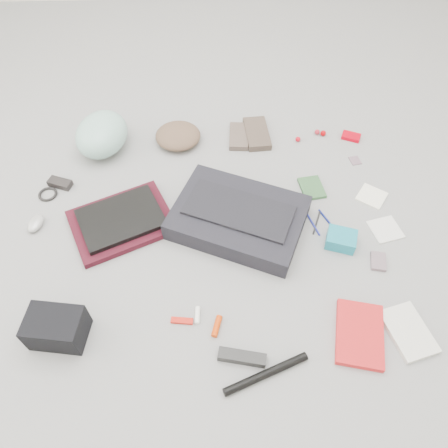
{
  "coord_description": "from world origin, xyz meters",
  "views": [
    {
      "loc": [
        -0.04,
        -1.06,
        1.43
      ],
      "look_at": [
        0.0,
        0.0,
        0.05
      ],
      "focal_mm": 35.0,
      "sensor_mm": 36.0,
      "label": 1
    }
  ],
  "objects_px": {
    "camera_bag": "(57,328)",
    "book_red": "(360,334)",
    "laptop": "(121,218)",
    "bike_helmet": "(102,134)",
    "messenger_bag": "(238,218)",
    "accordion_wallet": "(341,240)"
  },
  "relations": [
    {
      "from": "camera_bag",
      "to": "book_red",
      "type": "relative_size",
      "value": 0.78
    },
    {
      "from": "laptop",
      "to": "book_red",
      "type": "bearing_deg",
      "value": -55.38
    },
    {
      "from": "laptop",
      "to": "bike_helmet",
      "type": "relative_size",
      "value": 1.13
    },
    {
      "from": "messenger_bag",
      "to": "book_red",
      "type": "height_order",
      "value": "messenger_bag"
    },
    {
      "from": "accordion_wallet",
      "to": "book_red",
      "type": "bearing_deg",
      "value": -73.26
    },
    {
      "from": "camera_bag",
      "to": "accordion_wallet",
      "type": "distance_m",
      "value": 1.1
    },
    {
      "from": "bike_helmet",
      "to": "accordion_wallet",
      "type": "height_order",
      "value": "bike_helmet"
    },
    {
      "from": "laptop",
      "to": "book_red",
      "type": "relative_size",
      "value": 1.37
    },
    {
      "from": "laptop",
      "to": "book_red",
      "type": "height_order",
      "value": "laptop"
    },
    {
      "from": "bike_helmet",
      "to": "camera_bag",
      "type": "relative_size",
      "value": 1.54
    },
    {
      "from": "camera_bag",
      "to": "accordion_wallet",
      "type": "relative_size",
      "value": 1.63
    },
    {
      "from": "camera_bag",
      "to": "accordion_wallet",
      "type": "height_order",
      "value": "camera_bag"
    },
    {
      "from": "laptop",
      "to": "camera_bag",
      "type": "height_order",
      "value": "camera_bag"
    },
    {
      "from": "camera_bag",
      "to": "book_red",
      "type": "distance_m",
      "value": 1.03
    },
    {
      "from": "bike_helmet",
      "to": "book_red",
      "type": "relative_size",
      "value": 1.21
    },
    {
      "from": "bike_helmet",
      "to": "camera_bag",
      "type": "xyz_separation_m",
      "value": [
        -0.03,
        -0.94,
        -0.03
      ]
    },
    {
      "from": "book_red",
      "to": "accordion_wallet",
      "type": "height_order",
      "value": "accordion_wallet"
    },
    {
      "from": "bike_helmet",
      "to": "camera_bag",
      "type": "height_order",
      "value": "bike_helmet"
    },
    {
      "from": "messenger_bag",
      "to": "accordion_wallet",
      "type": "xyz_separation_m",
      "value": [
        0.4,
        -0.12,
        -0.01
      ]
    },
    {
      "from": "book_red",
      "to": "accordion_wallet",
      "type": "xyz_separation_m",
      "value": [
        0.01,
        0.39,
        0.02
      ]
    },
    {
      "from": "accordion_wallet",
      "to": "bike_helmet",
      "type": "bearing_deg",
      "value": 167.79
    },
    {
      "from": "messenger_bag",
      "to": "camera_bag",
      "type": "height_order",
      "value": "camera_bag"
    }
  ]
}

